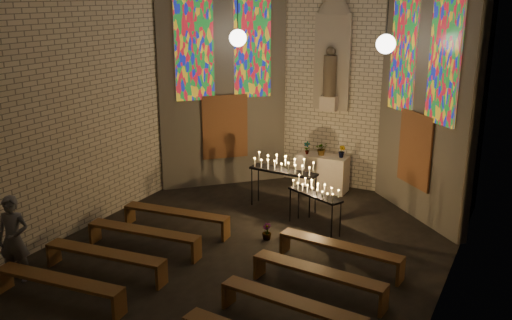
# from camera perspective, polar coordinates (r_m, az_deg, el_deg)

# --- Properties ---
(floor) EXTENTS (12.00, 12.00, 0.00)m
(floor) POSITION_cam_1_polar(r_m,az_deg,el_deg) (11.56, -3.22, -11.00)
(floor) COLOR black
(floor) RESTS_ON ground
(room) EXTENTS (8.22, 12.43, 7.00)m
(room) POSITION_cam_1_polar(r_m,az_deg,el_deg) (13.36, 3.91, 9.51)
(room) COLOR beige
(room) RESTS_ON ground
(altar) EXTENTS (1.40, 0.60, 1.00)m
(altar) POSITION_cam_1_polar(r_m,az_deg,el_deg) (15.95, 6.65, -1.26)
(altar) COLOR beige
(altar) RESTS_ON ground
(flower_vase_left) EXTENTS (0.20, 0.15, 0.36)m
(flower_vase_left) POSITION_cam_1_polar(r_m,az_deg,el_deg) (15.84, 5.11, 1.22)
(flower_vase_left) COLOR #4C723F
(flower_vase_left) RESTS_ON altar
(flower_vase_center) EXTENTS (0.42, 0.40, 0.37)m
(flower_vase_center) POSITION_cam_1_polar(r_m,az_deg,el_deg) (15.77, 6.60, 1.14)
(flower_vase_center) COLOR #4C723F
(flower_vase_center) RESTS_ON altar
(flower_vase_right) EXTENTS (0.25, 0.23, 0.36)m
(flower_vase_right) POSITION_cam_1_polar(r_m,az_deg,el_deg) (15.60, 8.59, 0.88)
(flower_vase_right) COLOR #4C723F
(flower_vase_right) RESTS_ON altar
(aisle_flower_pot) EXTENTS (0.26, 0.26, 0.38)m
(aisle_flower_pot) POSITION_cam_1_polar(r_m,az_deg,el_deg) (12.82, 1.08, -7.17)
(aisle_flower_pot) COLOR #4C723F
(aisle_flower_pot) RESTS_ON ground
(votive_stand_left) EXTENTS (1.79, 0.54, 1.30)m
(votive_stand_left) POSITION_cam_1_polar(r_m,az_deg,el_deg) (14.26, 2.76, -0.74)
(votive_stand_left) COLOR black
(votive_stand_left) RESTS_ON ground
(votive_stand_right) EXTENTS (1.48, 0.92, 1.08)m
(votive_stand_right) POSITION_cam_1_polar(r_m,az_deg,el_deg) (13.17, 5.92, -3.14)
(votive_stand_right) COLOR black
(votive_stand_right) RESTS_ON ground
(pew_left_0) EXTENTS (2.60, 0.60, 0.50)m
(pew_left_0) POSITION_cam_1_polar(r_m,az_deg,el_deg) (13.30, -8.01, -5.43)
(pew_left_0) COLOR #533417
(pew_left_0) RESTS_ON ground
(pew_right_0) EXTENTS (2.60, 0.60, 0.50)m
(pew_right_0) POSITION_cam_1_polar(r_m,az_deg,el_deg) (11.64, 8.38, -8.74)
(pew_right_0) COLOR #533417
(pew_right_0) RESTS_ON ground
(pew_left_1) EXTENTS (2.60, 0.60, 0.50)m
(pew_left_1) POSITION_cam_1_polar(r_m,az_deg,el_deg) (12.42, -11.19, -7.22)
(pew_left_1) COLOR #533417
(pew_left_1) RESTS_ON ground
(pew_right_1) EXTENTS (2.60, 0.60, 0.50)m
(pew_right_1) POSITION_cam_1_polar(r_m,az_deg,el_deg) (10.62, 6.23, -11.24)
(pew_right_1) COLOR #533417
(pew_right_1) RESTS_ON ground
(pew_left_2) EXTENTS (2.60, 0.60, 0.50)m
(pew_left_2) POSITION_cam_1_polar(r_m,az_deg,el_deg) (11.60, -14.87, -9.24)
(pew_left_2) COLOR #533417
(pew_left_2) RESTS_ON ground
(pew_right_2) EXTENTS (2.60, 0.60, 0.50)m
(pew_right_2) POSITION_cam_1_polar(r_m,az_deg,el_deg) (9.65, 3.58, -14.24)
(pew_right_2) COLOR #533417
(pew_right_2) RESTS_ON ground
(pew_left_3) EXTENTS (2.60, 0.60, 0.50)m
(pew_left_3) POSITION_cam_1_polar(r_m,az_deg,el_deg) (10.84, -19.14, -11.52)
(pew_left_3) COLOR #533417
(pew_left_3) RESTS_ON ground
(visitor) EXTENTS (0.72, 0.60, 1.69)m
(visitor) POSITION_cam_1_polar(r_m,az_deg,el_deg) (11.79, -23.07, -7.27)
(visitor) COLOR #4F515A
(visitor) RESTS_ON ground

